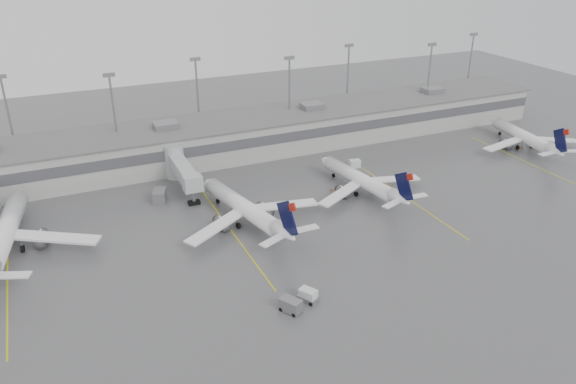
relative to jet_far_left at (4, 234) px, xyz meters
name	(u,v)px	position (x,y,z in m)	size (l,w,h in m)	color
ground	(395,277)	(52.32, -31.51, -3.31)	(260.00, 260.00, 0.00)	#4C4C4E
terminal	(253,133)	(52.31, 26.47, 0.86)	(152.00, 17.00, 9.45)	#9C9B97
light_masts	(244,94)	(52.32, 32.24, 8.72)	(142.40, 8.00, 20.60)	gray
jet_bridge_right	(180,167)	(31.82, 14.21, 0.56)	(4.00, 17.20, 7.00)	#9DA0A2
stand_markings	(321,210)	(52.32, -7.51, -3.30)	(105.25, 40.00, 0.01)	#CEBC0C
jet_far_left	(4,234)	(0.00, 0.00, 0.00)	(28.94, 32.71, 10.65)	white
jet_mid_left	(246,209)	(38.13, -6.80, -0.33)	(25.83, 29.25, 9.57)	white
jet_mid_right	(363,180)	(63.10, -4.30, -0.57)	(24.02, 27.10, 8.80)	white
jet_far_right	(525,137)	(110.76, 1.60, -0.54)	(24.28, 27.43, 8.92)	white
baggage_tug	(308,296)	(38.02, -31.34, -2.61)	(2.89, 3.27, 1.80)	silver
baggage_cart	(291,305)	(34.82, -32.54, -2.31)	(2.99, 3.44, 1.92)	slate
gse_uld_a	(8,223)	(0.09, 8.91, -2.46)	(2.38, 1.59, 1.69)	silver
gse_uld_b	(198,187)	(34.22, 9.98, -2.52)	(2.21, 1.48, 1.57)	silver
gse_uld_c	(355,164)	(68.48, 7.78, -2.48)	(2.34, 1.56, 1.66)	silver
gse_loader	(160,196)	(26.27, 8.46, -2.17)	(2.28, 3.65, 2.28)	slate
cone_a	(2,224)	(-0.97, 10.01, -2.91)	(0.51, 0.51, 0.80)	#E14D04
cone_b	(155,200)	(25.38, 8.63, -2.92)	(0.49, 0.49, 0.78)	#E14D04
cone_c	(331,189)	(58.14, -0.82, -3.01)	(0.38, 0.38, 0.60)	#E14D04
cone_d	(522,146)	(110.67, 1.85, -2.95)	(0.45, 0.45, 0.72)	#E14D04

